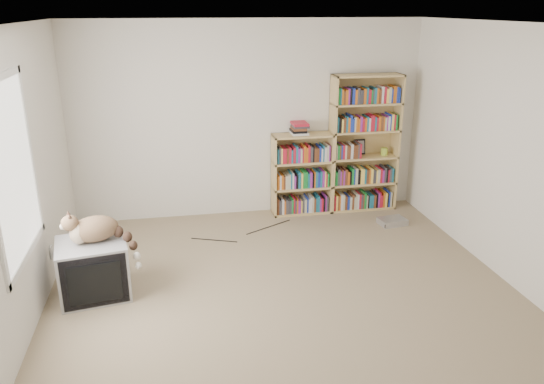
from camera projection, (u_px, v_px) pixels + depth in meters
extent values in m
cube|color=gray|center=(292.00, 308.00, 4.89)|extent=(4.50, 5.00, 0.01)
cube|color=silver|center=(249.00, 120.00, 6.79)|extent=(4.50, 0.02, 2.50)
cube|color=silver|center=(432.00, 367.00, 2.16)|extent=(4.50, 0.02, 2.50)
cube|color=silver|center=(8.00, 197.00, 4.07)|extent=(0.02, 5.00, 2.50)
cube|color=silver|center=(532.00, 166.00, 4.87)|extent=(0.02, 5.00, 2.50)
cube|color=white|center=(296.00, 25.00, 4.05)|extent=(4.50, 5.00, 0.02)
cube|color=white|center=(14.00, 171.00, 4.21)|extent=(0.02, 1.22, 1.52)
cube|color=gray|center=(93.00, 269.00, 5.04)|extent=(0.71, 0.66, 0.55)
cube|color=black|center=(95.00, 282.00, 4.80)|extent=(0.58, 0.12, 0.50)
cube|color=black|center=(95.00, 284.00, 4.79)|extent=(0.46, 0.09, 0.38)
cube|color=black|center=(93.00, 264.00, 5.16)|extent=(0.42, 0.37, 0.33)
ellipsoid|color=#342515|center=(95.00, 229.00, 4.96)|extent=(0.51, 0.41, 0.24)
ellipsoid|color=#342515|center=(107.00, 227.00, 5.01)|extent=(0.26, 0.27, 0.18)
ellipsoid|color=#C2AA8C|center=(79.00, 233.00, 4.88)|extent=(0.21, 0.21, 0.20)
ellipsoid|color=#342515|center=(70.00, 223.00, 4.82)|extent=(0.19, 0.19, 0.15)
sphere|color=beige|center=(63.00, 226.00, 4.80)|extent=(0.08, 0.08, 0.06)
cone|color=black|center=(70.00, 217.00, 4.77)|extent=(0.07, 0.08, 0.08)
cone|color=black|center=(68.00, 214.00, 4.84)|extent=(0.07, 0.08, 0.08)
cube|color=tan|center=(332.00, 145.00, 6.94)|extent=(0.02, 0.30, 1.81)
cube|color=tan|center=(395.00, 142.00, 7.10)|extent=(0.02, 0.30, 1.81)
cube|color=tan|center=(360.00, 141.00, 7.15)|extent=(0.91, 0.03, 1.81)
cube|color=tan|center=(368.00, 75.00, 6.72)|extent=(0.91, 0.30, 0.02)
cube|color=tan|center=(360.00, 207.00, 7.32)|extent=(0.91, 0.30, 0.03)
cube|color=tan|center=(362.00, 182.00, 7.20)|extent=(0.91, 0.30, 0.03)
cube|color=tan|center=(363.00, 157.00, 7.08)|extent=(0.91, 0.30, 0.02)
cube|color=tan|center=(365.00, 131.00, 6.96)|extent=(0.91, 0.30, 0.02)
cube|color=tan|center=(366.00, 103.00, 6.84)|extent=(0.91, 0.30, 0.02)
cube|color=#B2172C|center=(361.00, 200.00, 7.28)|extent=(0.83, 0.24, 0.19)
cube|color=#1931A6|center=(362.00, 175.00, 7.16)|extent=(0.83, 0.24, 0.19)
cube|color=#178231|center=(364.00, 149.00, 7.04)|extent=(0.83, 0.24, 0.19)
cube|color=#B8B397|center=(365.00, 123.00, 6.92)|extent=(0.83, 0.24, 0.19)
cube|color=black|center=(367.00, 95.00, 6.81)|extent=(0.83, 0.24, 0.19)
cube|color=tan|center=(274.00, 176.00, 6.93)|extent=(0.03, 0.30, 1.07)
cube|color=tan|center=(329.00, 172.00, 7.06)|extent=(0.02, 0.30, 1.07)
cube|color=tan|center=(299.00, 171.00, 7.12)|extent=(0.78, 0.03, 1.07)
cube|color=tan|center=(303.00, 135.00, 6.82)|extent=(0.78, 0.30, 0.02)
cube|color=tan|center=(301.00, 211.00, 7.17)|extent=(0.78, 0.30, 0.03)
cube|color=tan|center=(301.00, 187.00, 7.05)|extent=(0.78, 0.30, 0.03)
cube|color=tan|center=(302.00, 161.00, 6.94)|extent=(0.78, 0.30, 0.02)
cube|color=#B2172C|center=(301.00, 204.00, 7.13)|extent=(0.70, 0.24, 0.19)
cube|color=#1931A6|center=(302.00, 179.00, 7.02)|extent=(0.70, 0.24, 0.19)
cube|color=#178231|center=(302.00, 153.00, 6.90)|extent=(0.70, 0.24, 0.19)
cube|color=#B2172C|center=(299.00, 128.00, 6.80)|extent=(0.22, 0.28, 0.15)
cylinder|color=#A4C638|center=(384.00, 151.00, 7.11)|extent=(0.09, 0.09, 0.10)
cube|color=black|center=(359.00, 147.00, 7.13)|extent=(0.16, 0.05, 0.21)
cube|color=#B5B5BA|center=(392.00, 221.00, 6.76)|extent=(0.36, 0.28, 0.08)
cube|color=silver|center=(51.00, 252.00, 5.27)|extent=(0.01, 0.08, 0.13)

